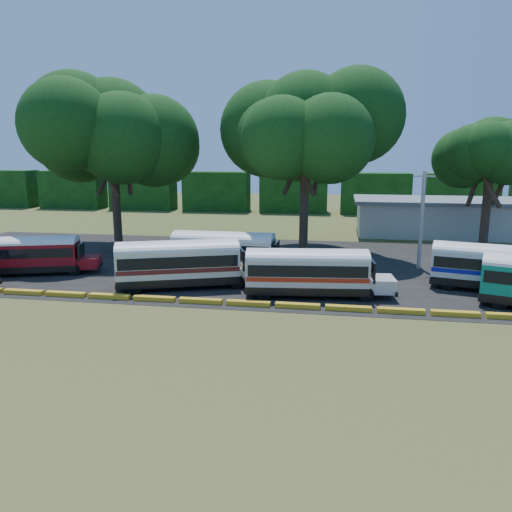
% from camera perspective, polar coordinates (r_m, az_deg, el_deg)
% --- Properties ---
extents(ground, '(160.00, 160.00, 0.00)m').
position_cam_1_polar(ground, '(29.90, -4.07, -6.12)').
color(ground, '#3B531B').
rests_on(ground, ground).
extents(asphalt_strip, '(64.00, 24.00, 0.02)m').
position_cam_1_polar(asphalt_strip, '(41.09, 1.17, -1.04)').
color(asphalt_strip, black).
rests_on(asphalt_strip, ground).
extents(curb, '(53.70, 0.45, 0.30)m').
position_cam_1_polar(curb, '(30.79, -3.64, -5.29)').
color(curb, '#F2A51C').
rests_on(curb, ground).
extents(terminal_building, '(19.00, 9.00, 4.00)m').
position_cam_1_polar(terminal_building, '(59.16, 20.38, 4.23)').
color(terminal_building, beige).
rests_on(terminal_building, ground).
extents(treeline_backdrop, '(130.00, 4.00, 6.00)m').
position_cam_1_polar(treeline_backdrop, '(76.17, 4.35, 7.26)').
color(treeline_backdrop, black).
rests_on(treeline_backdrop, ground).
extents(bus_red, '(9.14, 4.73, 2.93)m').
position_cam_1_polar(bus_red, '(41.41, -24.31, 0.35)').
color(bus_red, black).
rests_on(bus_red, ground).
extents(bus_cream_west, '(10.29, 5.74, 3.31)m').
position_cam_1_polar(bus_cream_west, '(34.36, -8.54, -0.60)').
color(bus_cream_west, black).
rests_on(bus_cream_west, ground).
extents(bus_cream_east, '(9.64, 2.61, 3.15)m').
position_cam_1_polar(bus_cream_east, '(38.55, -3.44, 0.76)').
color(bus_cream_east, black).
rests_on(bus_cream_east, ground).
extents(bus_white_red, '(9.71, 3.34, 3.13)m').
position_cam_1_polar(bus_white_red, '(32.17, 6.19, -1.59)').
color(bus_white_red, black).
rests_on(bus_white_red, ground).
extents(bus_white_blue, '(9.92, 4.67, 3.17)m').
position_cam_1_polar(bus_white_blue, '(36.81, 25.93, -0.97)').
color(bus_white_blue, black).
rests_on(bus_white_blue, ground).
extents(tree_west, '(12.60, 12.60, 15.82)m').
position_cam_1_polar(tree_west, '(49.74, -16.13, 13.73)').
color(tree_west, '#34261A').
rests_on(tree_west, ground).
extents(tree_center, '(11.52, 11.52, 16.04)m').
position_cam_1_polar(tree_center, '(45.52, 5.70, 15.09)').
color(tree_center, '#34261A').
rests_on(tree_center, ground).
extents(tree_east, '(7.76, 7.76, 12.25)m').
position_cam_1_polar(tree_east, '(51.04, 25.35, 10.91)').
color(tree_east, '#34261A').
rests_on(tree_east, ground).
extents(utility_pole, '(1.60, 0.30, 7.70)m').
position_cam_1_polar(utility_pole, '(41.37, 18.40, 4.00)').
color(utility_pole, '#99968B').
rests_on(utility_pole, ground).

